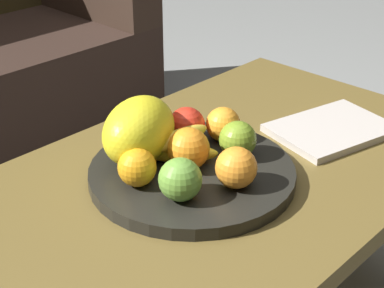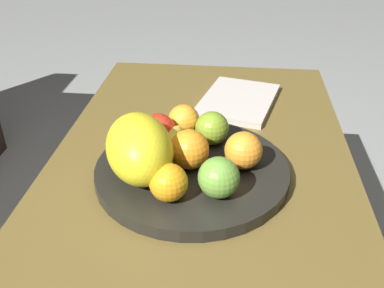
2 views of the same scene
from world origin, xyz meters
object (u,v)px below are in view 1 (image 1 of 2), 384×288
(orange_left, at_px, (188,149))
(apple_right, at_px, (238,140))
(banana_bunch, at_px, (176,147))
(orange_front, at_px, (236,168))
(orange_right, at_px, (223,124))
(apple_left, at_px, (187,125))
(apple_front, at_px, (180,180))
(magazine, at_px, (331,129))
(coffee_table, at_px, (188,207))
(fruit_bowl, at_px, (192,173))
(melon_large_front, at_px, (139,130))
(orange_back, at_px, (137,167))

(orange_left, xyz_separation_m, apple_right, (0.10, -0.04, -0.00))
(banana_bunch, bearing_deg, orange_front, -88.47)
(orange_right, distance_m, apple_left, 0.07)
(apple_front, height_order, magazine, apple_front)
(orange_front, bearing_deg, banana_bunch, 91.53)
(coffee_table, xyz_separation_m, magazine, (0.37, -0.07, 0.05))
(apple_left, bearing_deg, orange_right, -39.62)
(fruit_bowl, bearing_deg, orange_right, 14.15)
(fruit_bowl, bearing_deg, apple_left, 49.43)
(melon_large_front, distance_m, orange_front, 0.20)
(orange_left, height_order, banana_bunch, orange_left)
(magazine, bearing_deg, apple_front, -169.98)
(orange_front, distance_m, magazine, 0.34)
(fruit_bowl, xyz_separation_m, orange_right, (0.12, 0.03, 0.05))
(coffee_table, relative_size, fruit_bowl, 3.28)
(apple_front, distance_m, apple_left, 0.21)
(orange_right, distance_m, orange_back, 0.23)
(banana_bunch, bearing_deg, melon_large_front, 135.45)
(coffee_table, bearing_deg, orange_back, 152.74)
(melon_large_front, xyz_separation_m, banana_bunch, (0.05, -0.05, -0.04))
(orange_back, distance_m, magazine, 0.47)
(coffee_table, height_order, apple_left, apple_left)
(melon_large_front, height_order, orange_back, melon_large_front)
(orange_front, height_order, orange_back, orange_front)
(fruit_bowl, bearing_deg, apple_right, -20.01)
(coffee_table, relative_size, orange_front, 17.05)
(melon_large_front, distance_m, orange_back, 0.09)
(orange_left, xyz_separation_m, magazine, (0.35, -0.09, -0.06))
(orange_back, xyz_separation_m, banana_bunch, (0.11, 0.02, -0.01))
(fruit_bowl, bearing_deg, banana_bunch, 86.29)
(coffee_table, xyz_separation_m, banana_bunch, (0.03, 0.06, 0.10))
(coffee_table, xyz_separation_m, melon_large_front, (-0.02, 0.11, 0.13))
(apple_right, relative_size, magazine, 0.29)
(apple_front, distance_m, banana_bunch, 0.14)
(orange_front, distance_m, orange_right, 0.18)
(orange_right, relative_size, banana_bunch, 0.41)
(magazine, bearing_deg, melon_large_front, 169.19)
(orange_front, height_order, magazine, orange_front)
(orange_left, bearing_deg, melon_large_front, 115.25)
(melon_large_front, bearing_deg, orange_left, -64.75)
(apple_left, bearing_deg, magazine, -30.72)
(melon_large_front, relative_size, orange_right, 2.55)
(orange_back, height_order, apple_right, apple_right)
(apple_left, bearing_deg, banana_bunch, -153.36)
(orange_back, bearing_deg, coffee_table, -27.26)
(orange_right, bearing_deg, orange_left, -168.55)
(orange_front, bearing_deg, coffee_table, 109.74)
(apple_front, xyz_separation_m, banana_bunch, (0.09, 0.10, -0.01))
(orange_back, xyz_separation_m, apple_front, (0.02, -0.09, 0.00))
(fruit_bowl, height_order, apple_left, apple_left)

